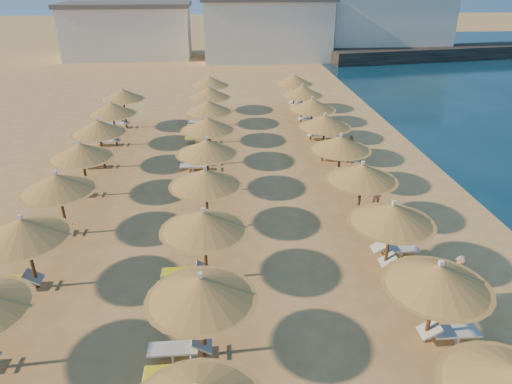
{
  "coord_description": "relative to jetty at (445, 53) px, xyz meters",
  "views": [
    {
      "loc": [
        -2.21,
        -13.75,
        9.96
      ],
      "look_at": [
        -0.75,
        4.0,
        1.3
      ],
      "focal_mm": 32.0,
      "sensor_mm": 36.0,
      "label": 1
    }
  ],
  "objects": [
    {
      "name": "ground",
      "position": [
        -26.03,
        -42.73,
        -0.75
      ],
      "size": [
        220.0,
        220.0,
        0.0
      ],
      "primitive_type": "plane",
      "color": "#E1A663",
      "rests_on": "ground"
    },
    {
      "name": "jetty",
      "position": [
        0.0,
        0.0,
        0.0
      ],
      "size": [
        30.26,
        8.56,
        1.5
      ],
      "primitive_type": "cube",
      "rotation": [
        0.0,
        0.0,
        0.15
      ],
      "color": "black",
      "rests_on": "ground"
    },
    {
      "name": "hotel_blocks",
      "position": [
        -21.48,
        3.47,
        2.95
      ],
      "size": [
        48.17,
        11.18,
        8.1
      ],
      "color": "white",
      "rests_on": "ground"
    },
    {
      "name": "parasol_row_east",
      "position": [
        -22.39,
        -39.43,
        1.58
      ],
      "size": [
        3.07,
        39.16,
        2.88
      ],
      "color": "brown",
      "rests_on": "ground"
    },
    {
      "name": "parasol_row_west",
      "position": [
        -28.91,
        -39.43,
        1.58
      ],
      "size": [
        3.07,
        39.16,
        2.88
      ],
      "color": "brown",
      "rests_on": "ground"
    },
    {
      "name": "parasol_row_inland",
      "position": [
        -34.79,
        -37.62,
        1.58
      ],
      "size": [
        3.07,
        28.33,
        2.88
      ],
      "color": "brown",
      "rests_on": "ground"
    },
    {
      "name": "loungers",
      "position": [
        -27.48,
        -39.17,
        -0.41
      ],
      "size": [
        15.61,
        37.55,
        0.66
      ],
      "color": "silver",
      "rests_on": "ground"
    },
    {
      "name": "beachgoer_c",
      "position": [
        -20.88,
        -32.53,
        0.06
      ],
      "size": [
        1.02,
        0.79,
        1.62
      ],
      "primitive_type": "imported",
      "rotation": [
        0.0,
        0.0,
        -0.49
      ],
      "color": "tan",
      "rests_on": "ground"
    },
    {
      "name": "beachgoer_a",
      "position": [
        -20.8,
        -45.05,
        0.17
      ],
      "size": [
        0.63,
        0.78,
        1.84
      ],
      "primitive_type": "imported",
      "rotation": [
        0.0,
        0.0,
        -1.26
      ],
      "color": "tan",
      "rests_on": "ground"
    },
    {
      "name": "beachgoer_b",
      "position": [
        -21.31,
        -38.37,
        0.06
      ],
      "size": [
        0.82,
        0.94,
        1.62
      ],
      "primitive_type": "imported",
      "rotation": [
        0.0,
        0.0,
        -1.27
      ],
      "color": "tan",
      "rests_on": "ground"
    }
  ]
}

